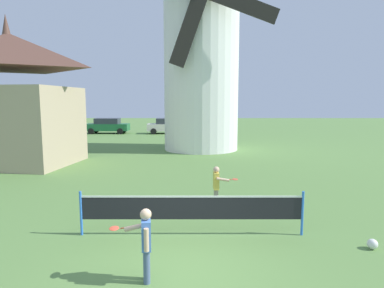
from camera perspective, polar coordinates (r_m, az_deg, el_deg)
The scene contains 10 objects.
ground_plane at distance 7.04m, azimuth -2.11°, elevation -20.27°, with size 120.00×120.00×0.00m, color #5B8442.
windmill at distance 22.92m, azimuth 1.64°, elevation 16.14°, with size 8.83×5.72×14.03m.
tennis_net at distance 8.22m, azimuth -0.01°, elevation -10.92°, with size 5.46×0.06×1.10m.
player_near at distance 6.26m, azimuth -8.03°, elevation -16.12°, with size 0.80×0.46×1.37m.
player_far at distance 10.29m, azimuth 4.33°, elevation -6.93°, with size 0.76×0.47×1.29m.
stray_ball at distance 8.68m, azimuth 28.58°, elevation -14.85°, with size 0.23×0.23×0.23m, color silver.
parked_car_blue at distance 36.65m, azimuth -22.08°, elevation 2.93°, with size 4.06×1.94×1.56m.
parked_car_green at distance 35.24m, azimuth -14.24°, elevation 3.09°, with size 4.34×1.93×1.56m.
parked_car_cream at distance 34.11m, azimuth -4.12°, elevation 3.16°, with size 4.27×2.05×1.56m.
chapel at distance 19.53m, azimuth -28.59°, elevation 6.48°, with size 6.88×5.45×7.60m.
Camera 1 is at (0.25, -6.24, 3.26)m, focal length 31.09 mm.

